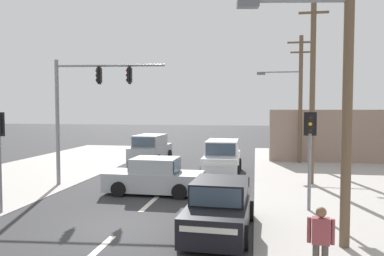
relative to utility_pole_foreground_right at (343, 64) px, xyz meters
The scene contains 15 objects.
ground_plane 7.91m from the utility_pole_foreground_right, behind, with size 140.00×140.00×0.00m, color #303033.
lane_dash_near 8.01m from the utility_pole_foreground_right, 167.48° to the right, with size 0.20×2.40×0.01m, color silver.
lane_dash_mid 8.68m from the utility_pole_foreground_right, 149.88° to the left, with size 0.20×2.40×0.01m, color silver.
lane_dash_far 11.68m from the utility_pole_foreground_right, 125.88° to the left, with size 0.20×2.40×0.01m, color silver.
utility_pole_foreground_right is the anchor object (origin of this frame).
utility_pole_midground_right 8.54m from the utility_pole_foreground_right, 86.79° to the left, with size 1.80×0.26×9.35m.
utility_pole_background_right 15.62m from the utility_pole_foreground_right, 87.87° to the left, with size 3.78×0.32×8.51m.
traffic_signal_mast 12.16m from the utility_pole_foreground_right, 147.95° to the left, with size 5.27×0.64×6.00m.
pedestal_signal_right_kerb 4.33m from the utility_pole_foreground_right, 94.52° to the left, with size 0.44×0.30×3.56m.
shopfront_wall_far 17.55m from the utility_pole_foreground_right, 73.99° to the left, with size 12.00×1.00×3.60m, color gray.
sedan_oncoming_mid 9.35m from the utility_pole_foreground_right, 140.88° to the left, with size 4.26×1.92×1.56m.
suv_receding_far 12.03m from the utility_pole_foreground_right, 110.82° to the left, with size 2.09×4.56×1.90m.
suv_oncoming_near 17.50m from the utility_pole_foreground_right, 122.90° to the left, with size 2.19×4.60×1.90m.
sedan_kerbside_parked 5.31m from the utility_pole_foreground_right, 166.34° to the left, with size 2.01×4.30×1.56m.
pedestrian_at_kerb 4.55m from the utility_pole_foreground_right, 110.93° to the right, with size 0.56×0.26×1.63m.
Camera 1 is at (4.03, -10.87, 3.70)m, focal length 35.00 mm.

